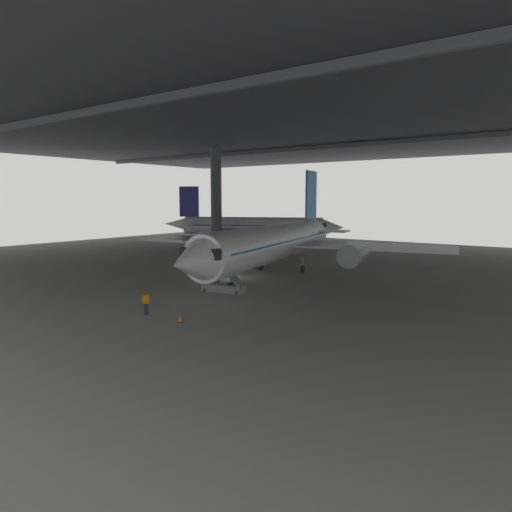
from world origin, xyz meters
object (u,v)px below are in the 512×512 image
airplane_main (274,243)px  traffic_cone_orange (180,318)px  airplane_distant (250,227)px  crew_worker_by_stairs (218,278)px  crew_worker_near_nose (146,302)px  boarding_stairs (223,284)px

airplane_main → traffic_cone_orange: size_ratio=67.64×
airplane_main → airplane_distant: 36.86m
crew_worker_by_stairs → airplane_distant: bearing=122.8°
crew_worker_near_nose → airplane_main: bearing=97.5°
traffic_cone_orange → airplane_main: bearing=106.6°
airplane_distant → traffic_cone_orange: size_ratio=55.94×
boarding_stairs → crew_worker_near_nose: 10.36m
airplane_main → airplane_distant: bearing=131.3°
crew_worker_near_nose → crew_worker_by_stairs: size_ratio=1.12×
crew_worker_near_nose → traffic_cone_orange: crew_worker_near_nose is taller
airplane_main → crew_worker_by_stairs: airplane_main is taller
boarding_stairs → crew_worker_near_nose: boarding_stairs is taller
airplane_distant → traffic_cone_orange: airplane_distant is taller
airplane_distant → boarding_stairs: bearing=-56.2°
airplane_main → crew_worker_near_nose: 21.80m
airplane_main → traffic_cone_orange: bearing=-73.4°
airplane_distant → crew_worker_near_nose: bearing=-61.1°
boarding_stairs → traffic_cone_orange: bearing=-65.6°
airplane_main → crew_worker_near_nose: size_ratio=23.09×
boarding_stairs → airplane_main: bearing=98.8°
airplane_main → crew_worker_by_stairs: size_ratio=25.82×
airplane_main → boarding_stairs: 11.66m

